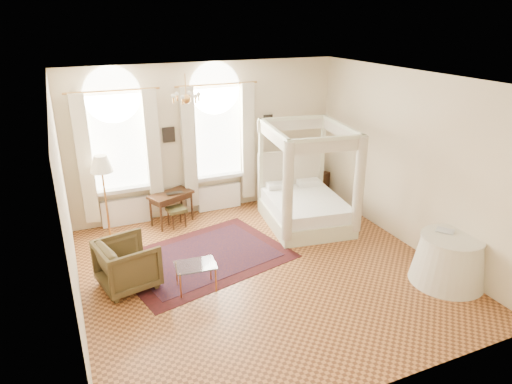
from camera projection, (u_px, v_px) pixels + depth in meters
The scene contains 18 objects.
ground at pixel (263, 271), 8.02m from camera, with size 6.00×6.00×0.00m, color #B06A33.
room_walls at pixel (264, 164), 7.30m from camera, with size 6.00×6.00×6.00m.
window_left at pixel (120, 158), 9.23m from camera, with size 1.62×0.27×3.29m.
window_right at pixel (218, 147), 10.01m from camera, with size 1.62×0.27×3.29m.
chandelier at pixel (186, 98), 7.65m from camera, with size 0.51×0.45×0.50m.
wall_pictures at pixel (211, 129), 9.90m from camera, with size 2.54×0.03×0.39m.
canopy_bed at pixel (306, 203), 9.63m from camera, with size 1.88×2.19×2.15m.
nightstand at pixel (318, 184), 11.22m from camera, with size 0.43×0.39×0.61m, color #3D2210.
nightstand_lamp at pixel (315, 163), 11.02m from camera, with size 0.26×0.26×0.37m.
writing_desk at pixel (171, 198), 9.65m from camera, with size 1.03×0.80×0.69m.
laptop at pixel (174, 192), 9.63m from camera, with size 0.35×0.23×0.03m, color black.
stool at pixel (176, 211), 9.58m from camera, with size 0.41×0.41×0.42m.
armchair at pixel (128, 264), 7.44m from camera, with size 0.87×0.90×0.82m, color #44371D.
coffee_table at pixel (196, 267), 7.36m from camera, with size 0.70×0.52×0.45m.
floor_lamp at pixel (102, 168), 8.74m from camera, with size 0.44×0.44×1.71m.
oriental_rug at pixel (204, 257), 8.45m from camera, with size 3.40×2.78×0.01m.
side_table at pixel (449, 260), 7.57m from camera, with size 1.22×1.22×0.83m.
book at pixel (444, 233), 7.51m from camera, with size 0.21×0.28×0.03m, color black.
Camera 1 is at (-2.89, -6.33, 4.22)m, focal length 32.00 mm.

